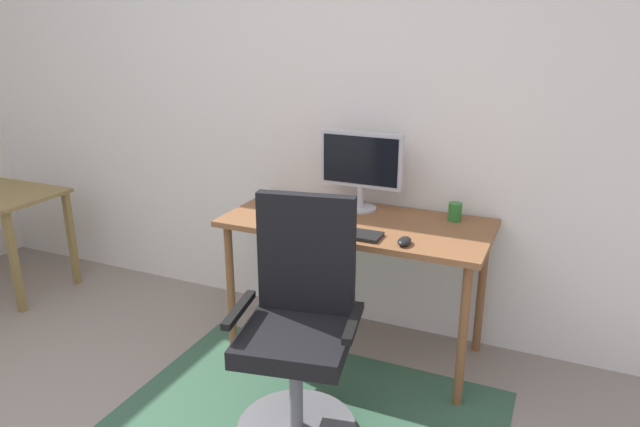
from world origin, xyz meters
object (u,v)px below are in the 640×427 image
(monitor, at_px, (361,164))
(keyboard, at_px, (339,232))
(office_chair, at_px, (299,342))
(computer_mouse, at_px, (404,241))
(coffee_cup, at_px, (455,212))
(cell_phone, at_px, (288,209))
(side_table, at_px, (5,210))
(desk, at_px, (357,235))

(monitor, distance_m, keyboard, 0.47)
(keyboard, bearing_deg, monitor, 95.16)
(office_chair, bearing_deg, computer_mouse, 45.83)
(coffee_cup, relative_size, cell_phone, 0.68)
(computer_mouse, relative_size, office_chair, 0.10)
(office_chair, bearing_deg, side_table, 157.29)
(cell_phone, bearing_deg, office_chair, -44.63)
(desk, relative_size, coffee_cup, 14.51)
(cell_phone, height_order, office_chair, office_chair)
(monitor, relative_size, keyboard, 1.07)
(monitor, relative_size, computer_mouse, 4.44)
(monitor, height_order, side_table, monitor)
(keyboard, distance_m, cell_phone, 0.46)
(desk, bearing_deg, computer_mouse, -36.06)
(desk, xyz_separation_m, coffee_cup, (0.47, 0.20, 0.13))
(desk, height_order, computer_mouse, computer_mouse)
(keyboard, bearing_deg, computer_mouse, -2.43)
(cell_phone, distance_m, office_chair, 0.91)
(keyboard, distance_m, side_table, 2.39)
(cell_phone, bearing_deg, monitor, 40.55)
(keyboard, bearing_deg, desk, 86.43)
(keyboard, xyz_separation_m, coffee_cup, (0.48, 0.43, 0.04))
(desk, distance_m, computer_mouse, 0.41)
(desk, bearing_deg, monitor, 105.37)
(side_table, bearing_deg, computer_mouse, -0.40)
(computer_mouse, relative_size, coffee_cup, 1.10)
(desk, bearing_deg, keyboard, -93.57)
(monitor, xyz_separation_m, computer_mouse, (0.37, -0.42, -0.24))
(desk, distance_m, cell_phone, 0.42)
(keyboard, bearing_deg, side_table, 179.89)
(desk, distance_m, coffee_cup, 0.52)
(desk, distance_m, keyboard, 0.24)
(computer_mouse, xyz_separation_m, cell_phone, (-0.73, 0.25, -0.01))
(keyboard, xyz_separation_m, cell_phone, (-0.40, 0.24, -0.00))
(computer_mouse, height_order, office_chair, office_chair)
(side_table, bearing_deg, coffee_cup, 8.37)
(computer_mouse, xyz_separation_m, coffee_cup, (0.14, 0.44, 0.03))
(monitor, xyz_separation_m, coffee_cup, (0.52, 0.02, -0.21))
(keyboard, height_order, office_chair, office_chair)
(desk, xyz_separation_m, cell_phone, (-0.41, 0.01, 0.09))
(keyboard, height_order, coffee_cup, coffee_cup)
(side_table, bearing_deg, monitor, 9.65)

